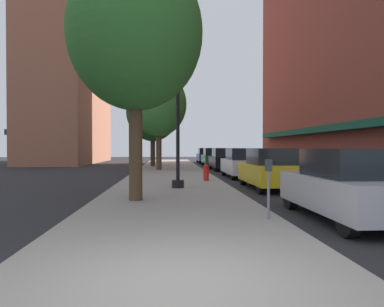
{
  "coord_description": "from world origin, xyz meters",
  "views": [
    {
      "loc": [
        -0.13,
        -4.16,
        1.68
      ],
      "look_at": [
        1.34,
        18.62,
        1.32
      ],
      "focal_mm": 34.01,
      "sensor_mm": 36.0,
      "label": 1
    }
  ],
  "objects": [
    {
      "name": "sidewalk_slab",
      "position": [
        0.0,
        19.0,
        0.06
      ],
      "size": [
        4.8,
        50.0,
        0.12
      ],
      "primitive_type": "cube",
      "color": "gray",
      "rests_on": "ground"
    },
    {
      "name": "building_far_background",
      "position": [
        -11.01,
        37.0,
        10.31
      ],
      "size": [
        6.8,
        18.0,
        20.67
      ],
      "color": "#9E6047",
      "rests_on": "ground"
    },
    {
      "name": "fire_hydrant",
      "position": [
        1.65,
        12.96,
        0.52
      ],
      "size": [
        0.33,
        0.26,
        0.79
      ],
      "color": "red",
      "rests_on": "sidewalk_slab"
    },
    {
      "name": "lamppost",
      "position": [
        0.23,
        10.04,
        3.2
      ],
      "size": [
        0.48,
        0.48,
        5.9
      ],
      "color": "black",
      "rests_on": "sidewalk_slab"
    },
    {
      "name": "car_silver",
      "position": [
        4.0,
        3.96,
        0.81
      ],
      "size": [
        1.8,
        4.3,
        1.66
      ],
      "rotation": [
        0.0,
        0.0,
        0.02
      ],
      "color": "black",
      "rests_on": "ground"
    },
    {
      "name": "car_white",
      "position": [
        4.0,
        16.03,
        0.81
      ],
      "size": [
        1.8,
        4.3,
        1.66
      ],
      "rotation": [
        0.0,
        0.0,
        0.02
      ],
      "color": "black",
      "rests_on": "ground"
    },
    {
      "name": "car_green",
      "position": [
        4.0,
        29.66,
        0.81
      ],
      "size": [
        1.8,
        4.3,
        1.66
      ],
      "rotation": [
        0.0,
        0.0,
        0.03
      ],
      "color": "black",
      "rests_on": "ground"
    },
    {
      "name": "car_black",
      "position": [
        4.0,
        22.78,
        0.81
      ],
      "size": [
        1.8,
        4.3,
        1.66
      ],
      "rotation": [
        0.0,
        0.0,
        0.03
      ],
      "color": "black",
      "rests_on": "ground"
    },
    {
      "name": "ground_plane",
      "position": [
        4.0,
        18.0,
        0.0
      ],
      "size": [
        90.0,
        90.0,
        0.0
      ],
      "primitive_type": "plane",
      "color": "#232326"
    },
    {
      "name": "parking_meter_near",
      "position": [
        2.05,
        3.63,
        0.95
      ],
      "size": [
        0.14,
        0.09,
        1.31
      ],
      "color": "slate",
      "rests_on": "sidewalk_slab"
    },
    {
      "name": "tree_near",
      "position": [
        -0.82,
        21.84,
        4.77
      ],
      "size": [
        3.96,
        3.96,
        6.94
      ],
      "color": "#4C3823",
      "rests_on": "sidewalk_slab"
    },
    {
      "name": "tree_mid",
      "position": [
        -1.11,
        6.75,
        5.07
      ],
      "size": [
        4.0,
        4.0,
        7.28
      ],
      "color": "#4C3823",
      "rests_on": "sidewalk_slab"
    },
    {
      "name": "car_yellow",
      "position": [
        4.0,
        10.38,
        0.81
      ],
      "size": [
        1.8,
        4.3,
        1.66
      ],
      "rotation": [
        0.0,
        0.0,
        0.02
      ],
      "color": "black",
      "rests_on": "ground"
    },
    {
      "name": "car_blue",
      "position": [
        4.0,
        35.97,
        0.81
      ],
      "size": [
        1.8,
        4.3,
        1.66
      ],
      "rotation": [
        0.0,
        0.0,
        -0.03
      ],
      "color": "black",
      "rests_on": "ground"
    },
    {
      "name": "tree_far",
      "position": [
        -1.49,
        27.33,
        4.85
      ],
      "size": [
        4.55,
        4.55,
        7.36
      ],
      "color": "#422D1E",
      "rests_on": "sidewalk_slab"
    }
  ]
}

